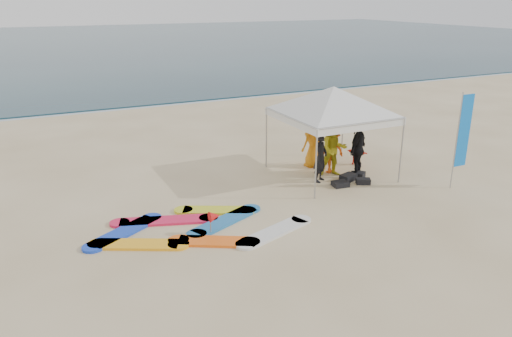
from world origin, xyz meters
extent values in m
plane|color=beige|center=(0.00, 0.00, 0.00)|extent=(120.00, 120.00, 0.00)
cube|color=#0C2633|center=(0.00, 60.00, 0.04)|extent=(160.00, 84.00, 0.08)
cube|color=silver|center=(0.00, 18.20, 0.00)|extent=(160.00, 1.20, 0.01)
imported|color=black|center=(3.72, 3.64, 0.84)|extent=(0.73, 0.68, 1.67)
imported|color=gold|center=(4.44, 3.94, 0.94)|extent=(1.10, 0.98, 1.88)
imported|color=#ED5A15|center=(4.55, 4.24, 0.78)|extent=(1.02, 0.59, 1.57)
imported|color=black|center=(5.12, 3.51, 0.97)|extent=(1.22, 1.01, 1.95)
imported|color=orange|center=(4.35, 5.06, 0.96)|extent=(1.05, 0.80, 1.91)
imported|color=#FD2F16|center=(5.87, 4.54, 0.42)|extent=(0.62, 0.80, 0.85)
cylinder|color=#A5A5A8|center=(2.76, 5.69, 1.09)|extent=(0.05, 0.05, 2.19)
cylinder|color=#A5A5A8|center=(6.04, 5.69, 1.09)|extent=(0.05, 0.05, 2.19)
cylinder|color=#A5A5A8|center=(2.76, 2.41, 1.09)|extent=(0.05, 0.05, 2.19)
cylinder|color=#A5A5A8|center=(6.04, 2.41, 1.09)|extent=(0.05, 0.05, 2.19)
cube|color=white|center=(4.40, 2.41, 2.07)|extent=(3.38, 0.02, 0.24)
cube|color=white|center=(4.40, 5.69, 2.07)|extent=(3.38, 0.02, 0.24)
cube|color=white|center=(2.76, 4.05, 2.07)|extent=(0.02, 3.38, 0.24)
cube|color=white|center=(6.04, 4.05, 2.07)|extent=(0.02, 3.38, 0.24)
pyramid|color=white|center=(4.40, 4.05, 3.06)|extent=(4.64, 4.64, 0.88)
cylinder|color=#A5A5A8|center=(7.19, 1.26, 1.56)|extent=(0.04, 0.04, 3.12)
cube|color=blue|center=(7.45, 1.26, 1.87)|extent=(0.49, 0.03, 2.32)
cylinder|color=#A5A5A8|center=(-0.98, 1.50, 0.30)|extent=(0.02, 0.02, 0.60)
cone|color=red|center=(-0.86, 1.50, 0.50)|extent=(0.28, 0.28, 0.28)
cube|color=black|center=(4.61, 3.26, 0.11)|extent=(0.64, 0.51, 0.22)
cube|color=black|center=(4.87, 2.79, 0.09)|extent=(0.55, 0.48, 0.18)
cube|color=black|center=(4.06, 2.93, 0.08)|extent=(0.54, 0.45, 0.16)
cube|color=black|center=(5.15, 3.30, 0.10)|extent=(0.44, 0.42, 0.20)
cube|color=blue|center=(-2.99, 2.57, 0.04)|extent=(2.03, 1.53, 0.07)
cube|color=orange|center=(-1.07, 1.04, 0.04)|extent=(1.84, 1.35, 0.07)
cube|color=gold|center=(-0.35, 2.82, 0.04)|extent=(1.88, 1.30, 0.07)
cube|color=#FFAC1A|center=(-2.82, 1.71, 0.04)|extent=(2.03, 1.39, 0.07)
cube|color=#DE1A46|center=(-1.85, 2.78, 0.04)|extent=(2.46, 1.27, 0.07)
cube|color=#206AAD|center=(-0.35, 2.04, 0.04)|extent=(2.19, 1.37, 0.07)
cube|color=silver|center=(0.57, 0.86, 0.04)|extent=(2.15, 1.18, 0.07)
camera|label=1|loc=(-5.00, -9.53, 5.87)|focal=35.00mm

